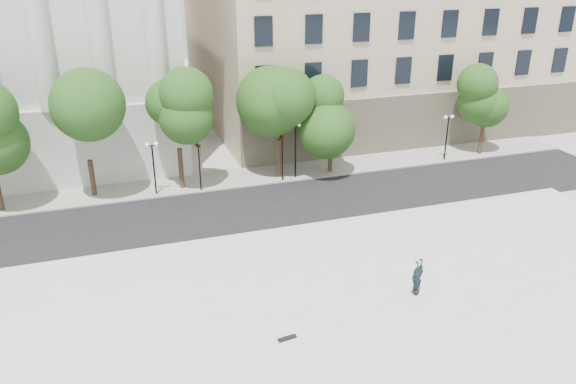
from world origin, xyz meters
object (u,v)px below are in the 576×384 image
Objects in this scene: person_lying at (416,289)px; traffic_light_east at (282,136)px; traffic_light_west at (198,144)px; skateboard at (287,338)px.

traffic_light_east is at bearing 73.43° from person_lying.
traffic_light_west is 19.06m from skateboard.
skateboard is (-5.75, -18.79, -3.14)m from traffic_light_east.
traffic_light_east is at bearing 64.97° from skateboard.
person_lying is (7.60, -17.41, -2.93)m from traffic_light_west.
traffic_light_west is 2.18× the size of person_lying.
traffic_light_east reaches higher than skateboard.
traffic_light_west is at bearing 92.50° from person_lying.
skateboard is (0.47, -18.79, -3.14)m from traffic_light_west.
person_lying is at bearing -66.41° from traffic_light_west.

